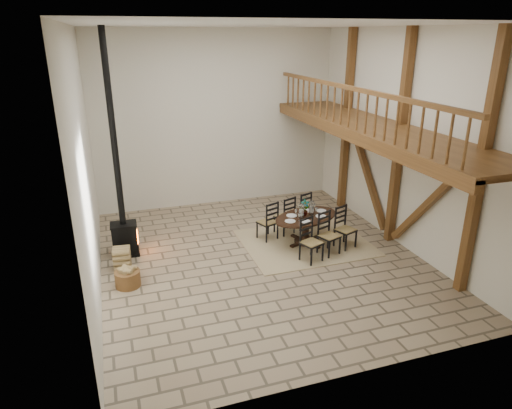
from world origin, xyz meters
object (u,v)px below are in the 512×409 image
object	(u,v)px
wood_stove	(122,209)
log_basket	(128,278)
dining_table	(306,229)
log_stack	(122,258)

from	to	relation	value
wood_stove	log_basket	world-z (taller)	wood_stove
dining_table	log_stack	distance (m)	4.33
dining_table	log_basket	world-z (taller)	dining_table
log_stack	wood_stove	bearing A→B (deg)	80.65
log_basket	wood_stove	bearing A→B (deg)	88.06
dining_table	log_stack	world-z (taller)	dining_table
wood_stove	log_basket	size ratio (longest dim) A/B	9.78
wood_stove	log_basket	xyz separation A→B (m)	(-0.05, -1.48, -0.96)
dining_table	wood_stove	xyz separation A→B (m)	(-4.22, 0.76, 0.76)
dining_table	wood_stove	bearing A→B (deg)	149.21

